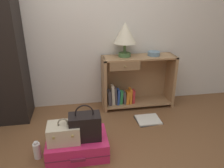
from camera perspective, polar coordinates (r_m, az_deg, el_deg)
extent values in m
cube|color=silver|center=(3.14, -6.83, 17.19)|extent=(6.40, 0.10, 2.60)
cube|color=#A37A51|center=(3.14, -2.07, 0.01)|extent=(0.04, 0.32, 0.76)
cube|color=#A37A51|center=(3.41, 14.80, 1.08)|extent=(0.04, 0.32, 0.76)
cube|color=#A37A51|center=(3.12, 7.01, 6.88)|extent=(1.04, 0.32, 0.02)
cube|color=#A37A51|center=(3.38, 6.46, -4.56)|extent=(0.96, 0.32, 0.02)
cube|color=#A37A51|center=(3.38, 5.99, 1.54)|extent=(0.96, 0.01, 0.74)
cube|color=#8F6B47|center=(2.95, 3.38, 4.62)|extent=(0.42, 0.02, 0.12)
sphere|color=#9E844C|center=(2.93, 3.45, 4.53)|extent=(0.02, 0.02, 0.02)
cube|color=#4C474C|center=(3.22, -0.69, -3.47)|extent=(0.05, 0.13, 0.22)
cube|color=beige|center=(3.21, 0.21, -2.77)|extent=(0.06, 0.10, 0.30)
cube|color=#4C474C|center=(3.22, 0.93, -3.01)|extent=(0.04, 0.10, 0.26)
cube|color=#2D51B2|center=(3.24, 1.57, -3.25)|extent=(0.04, 0.13, 0.23)
cube|color=green|center=(3.25, 2.33, -3.42)|extent=(0.06, 0.09, 0.20)
cube|color=#4C474C|center=(3.26, 3.16, -3.42)|extent=(0.05, 0.12, 0.19)
cube|color=orange|center=(3.27, 3.95, -3.39)|extent=(0.06, 0.13, 0.19)
cube|color=orange|center=(3.27, 4.71, -3.03)|extent=(0.03, 0.13, 0.22)
cube|color=red|center=(3.29, 5.47, -3.15)|extent=(0.04, 0.10, 0.20)
cylinder|color=#4C7542|center=(3.10, 3.24, 7.57)|extent=(0.17, 0.17, 0.05)
cylinder|color=#4C7542|center=(3.08, 3.28, 9.25)|extent=(0.04, 0.04, 0.14)
cone|color=beige|center=(3.04, 3.37, 13.04)|extent=(0.31, 0.31, 0.28)
cylinder|color=slate|center=(3.19, 10.70, 7.74)|extent=(0.17, 0.17, 0.06)
cube|color=#DB2860|center=(2.43, -8.88, -15.29)|extent=(0.62, 0.43, 0.20)
cube|color=maroon|center=(2.43, -8.88, -15.29)|extent=(0.63, 0.44, 0.01)
cube|color=maroon|center=(2.26, -8.72, -18.79)|extent=(0.14, 0.02, 0.03)
cube|color=beige|center=(2.29, -12.31, -12.20)|extent=(0.32, 0.22, 0.19)
torus|color=gray|center=(2.23, -12.55, -9.83)|extent=(0.11, 0.02, 0.11)
cube|color=tan|center=(2.18, -14.81, -13.34)|extent=(0.02, 0.01, 0.02)
cube|color=tan|center=(2.17, -10.14, -13.12)|extent=(0.02, 0.01, 0.02)
cube|color=black|center=(2.27, -6.97, -10.90)|extent=(0.31, 0.18, 0.27)
torus|color=black|center=(2.19, -7.16, -7.50)|extent=(0.19, 0.01, 0.19)
cylinder|color=white|center=(2.48, -18.74, -15.99)|extent=(0.07, 0.07, 0.17)
cylinder|color=silver|center=(2.42, -19.03, -14.17)|extent=(0.04, 0.04, 0.02)
cube|color=white|center=(3.03, 9.29, -9.05)|extent=(0.31, 0.27, 0.02)
cube|color=black|center=(3.04, 9.28, -9.17)|extent=(0.35, 0.31, 0.01)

